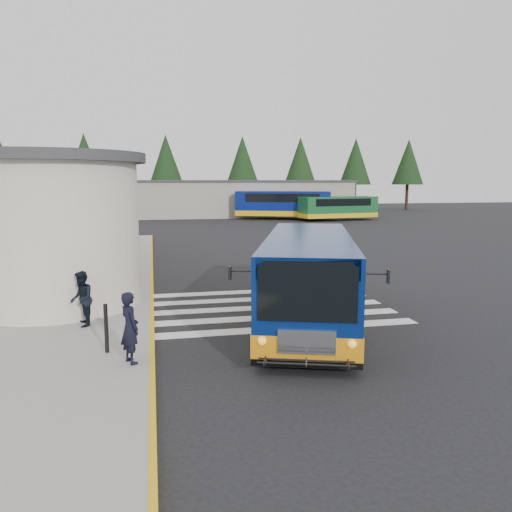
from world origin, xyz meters
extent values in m
plane|color=black|center=(0.00, 0.00, 0.00)|extent=(140.00, 140.00, 0.00)
cube|color=gray|center=(-9.00, 4.00, 0.07)|extent=(10.00, 34.00, 0.15)
cube|color=gold|center=(-4.05, 4.00, 0.08)|extent=(0.12, 34.00, 0.16)
cylinder|color=beige|center=(-7.00, 0.50, 2.40)|extent=(5.20, 5.20, 4.50)
cylinder|color=#38383A|center=(-7.00, 0.50, 4.80)|extent=(5.80, 5.80, 0.30)
cube|color=black|center=(-6.48, 5.00, 1.25)|extent=(0.08, 1.20, 2.20)
cube|color=#38383A|center=(-6.00, 5.00, 2.55)|extent=(1.20, 1.80, 0.12)
cube|color=silver|center=(-0.50, -3.20, 0.01)|extent=(8.00, 0.55, 0.01)
cube|color=silver|center=(-0.50, -2.00, 0.01)|extent=(8.00, 0.55, 0.01)
cube|color=silver|center=(-0.50, -0.80, 0.01)|extent=(8.00, 0.55, 0.01)
cube|color=silver|center=(-0.50, 0.40, 0.01)|extent=(8.00, 0.55, 0.01)
cube|color=silver|center=(-0.50, 1.60, 0.01)|extent=(8.00, 0.55, 0.01)
cube|color=gray|center=(6.00, 42.00, 2.00)|extent=(26.00, 8.00, 4.00)
cube|color=#38383A|center=(6.00, 42.00, 4.10)|extent=(26.40, 8.40, 0.20)
cylinder|color=black|center=(-22.00, 50.00, 1.80)|extent=(0.44, 0.44, 3.60)
cylinder|color=black|center=(-12.00, 50.00, 1.80)|extent=(0.44, 0.44, 3.60)
cone|color=black|center=(-12.00, 50.00, 6.80)|extent=(4.40, 4.40, 6.40)
cylinder|color=black|center=(-2.00, 50.00, 1.80)|extent=(0.44, 0.44, 3.60)
cone|color=black|center=(-2.00, 50.00, 6.80)|extent=(4.40, 4.40, 6.40)
cylinder|color=black|center=(8.00, 50.00, 1.80)|extent=(0.44, 0.44, 3.60)
cone|color=black|center=(8.00, 50.00, 6.80)|extent=(4.40, 4.40, 6.40)
cylinder|color=black|center=(16.00, 50.00, 1.80)|extent=(0.44, 0.44, 3.60)
cone|color=black|center=(16.00, 50.00, 6.80)|extent=(4.40, 4.40, 6.40)
cylinder|color=black|center=(24.00, 50.00, 1.80)|extent=(0.44, 0.44, 3.60)
cone|color=black|center=(24.00, 50.00, 6.80)|extent=(4.40, 4.40, 6.40)
cylinder|color=black|center=(32.00, 50.00, 1.80)|extent=(0.44, 0.44, 3.60)
cone|color=black|center=(32.00, 50.00, 6.80)|extent=(4.40, 4.40, 6.40)
cube|color=#071C58|center=(0.40, -2.74, 1.46)|extent=(4.80, 8.64, 2.18)
cube|color=orange|center=(0.40, -2.74, 0.63)|extent=(4.83, 8.68, 0.52)
cube|color=black|center=(0.40, -2.74, 0.32)|extent=(4.82, 8.67, 0.20)
cube|color=black|center=(-0.90, -6.71, 1.81)|extent=(1.95, 0.69, 1.16)
cube|color=silver|center=(-0.91, -6.72, 0.79)|extent=(1.16, 0.43, 0.51)
cube|color=black|center=(-0.49, -1.66, 1.90)|extent=(1.94, 5.82, 0.83)
cube|color=black|center=(1.75, -2.40, 1.90)|extent=(1.94, 5.82, 0.83)
cylinder|color=black|center=(-1.43, -5.06, 0.44)|extent=(0.54, 0.93, 0.89)
cylinder|color=black|center=(0.50, -5.69, 0.44)|extent=(0.54, 0.93, 0.89)
cylinder|color=black|center=(0.18, -0.13, 0.44)|extent=(0.54, 0.93, 0.89)
cylinder|color=black|center=(2.12, -0.76, 0.44)|extent=(0.54, 0.93, 0.89)
cube|color=black|center=(-2.40, -6.06, 2.18)|extent=(0.10, 0.17, 0.28)
cube|color=black|center=(0.69, -7.07, 2.18)|extent=(0.10, 0.17, 0.28)
imported|color=black|center=(-4.50, -5.43, 0.94)|extent=(0.59, 0.68, 1.58)
imported|color=black|center=(-5.90, -2.29, 0.91)|extent=(0.66, 0.80, 1.52)
cylinder|color=black|center=(-5.07, -4.64, 0.73)|extent=(0.09, 0.09, 1.15)
cube|color=navy|center=(9.91, 35.86, 1.73)|extent=(10.38, 6.21, 2.57)
cube|color=gold|center=(9.91, 35.86, 0.69)|extent=(10.43, 6.26, 0.56)
cube|color=black|center=(9.91, 35.86, 2.35)|extent=(8.32, 5.46, 0.89)
cube|color=#155028|center=(15.13, 33.24, 1.43)|extent=(8.55, 3.63, 2.12)
cube|color=gold|center=(15.13, 33.24, 0.57)|extent=(8.59, 3.66, 0.46)
cube|color=black|center=(15.13, 33.24, 1.93)|extent=(6.74, 3.37, 0.74)
camera|label=1|loc=(-3.95, -16.21, 4.08)|focal=35.00mm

